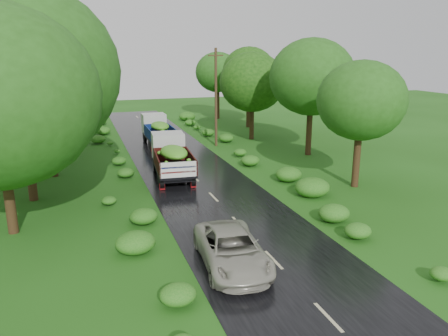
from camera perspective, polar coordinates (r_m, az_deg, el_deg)
name	(u,v)px	position (r m, az deg, el deg)	size (l,w,h in m)	color
ground	(274,260)	(17.57, 6.49, -11.89)	(120.00, 120.00, 0.00)	#1D4E10
road	(231,216)	(21.79, 0.96, -6.25)	(6.50, 80.00, 0.02)	black
road_lines	(225,209)	(22.67, 0.11, -5.35)	(0.12, 69.60, 0.00)	#BFB78C
truck_near	(171,155)	(28.21, -6.88, 1.69)	(2.64, 6.25, 2.56)	black
truck_far	(157,129)	(38.24, -8.69, 5.07)	(2.12, 5.87, 2.46)	black
car	(232,249)	(16.72, 1.03, -10.57)	(2.25, 4.89, 1.36)	#A9A797
utility_pole	(216,97)	(37.03, -1.06, 9.30)	(1.40, 0.49, 8.16)	#382616
trees_left	(26,69)	(33.17, -24.50, 11.68)	(6.40, 32.51, 9.53)	black
trees_right	(268,79)	(39.46, 5.76, 11.48)	(5.50, 31.75, 7.63)	black
shrubs	(188,165)	(29.91, -4.77, 0.35)	(11.90, 44.00, 0.70)	#1A6417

